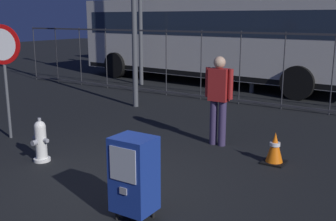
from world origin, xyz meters
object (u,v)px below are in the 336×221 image
pedestrian (219,96)px  traffic_cone (275,148)px  newspaper_box_primary (134,174)px  bus_far (213,31)px  fire_hydrant (41,141)px  stop_sign (3,58)px  bus_near (212,36)px

pedestrian → traffic_cone: 1.46m
newspaper_box_primary → traffic_cone: size_ratio=1.92×
newspaper_box_primary → bus_far: 14.88m
fire_hydrant → traffic_cone: fire_hydrant is taller
stop_sign → bus_near: (0.19, 8.51, 0.11)m
pedestrian → bus_near: (-3.50, 6.67, 0.76)m
stop_sign → fire_hydrant: bearing=-19.4°
bus_near → newspaper_box_primary: bearing=-63.5°
stop_sign → newspaper_box_primary: bearing=-17.7°
fire_hydrant → stop_sign: (-1.60, 0.56, 1.25)m
fire_hydrant → newspaper_box_primary: size_ratio=0.73×
traffic_cone → bus_near: (-4.73, 7.07, 1.45)m
newspaper_box_primary → bus_far: size_ratio=0.10×
bus_far → fire_hydrant: bearing=-68.4°
stop_sign → pedestrian: (3.69, 1.84, -0.65)m
pedestrian → newspaper_box_primary: bearing=-82.0°
traffic_cone → bus_far: (-6.62, 10.88, 1.45)m
fire_hydrant → bus_far: 13.38m
fire_hydrant → stop_sign: size_ratio=0.33×
newspaper_box_primary → stop_sign: bearing=162.3°
bus_near → bus_far: same height
fire_hydrant → bus_far: size_ratio=0.07×
fire_hydrant → pedestrian: size_ratio=0.45×
pedestrian → bus_far: bearing=117.2°
fire_hydrant → traffic_cone: bearing=31.2°
newspaper_box_primary → fire_hydrant: bearing=163.4°
newspaper_box_primary → stop_sign: (-4.13, 1.32, 1.03)m
traffic_cone → bus_far: bearing=121.3°
newspaper_box_primary → traffic_cone: newspaper_box_primary is taller
stop_sign → pedestrian: bearing=26.5°
bus_far → newspaper_box_primary: bearing=-59.7°
newspaper_box_primary → pedestrian: bearing=98.0°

